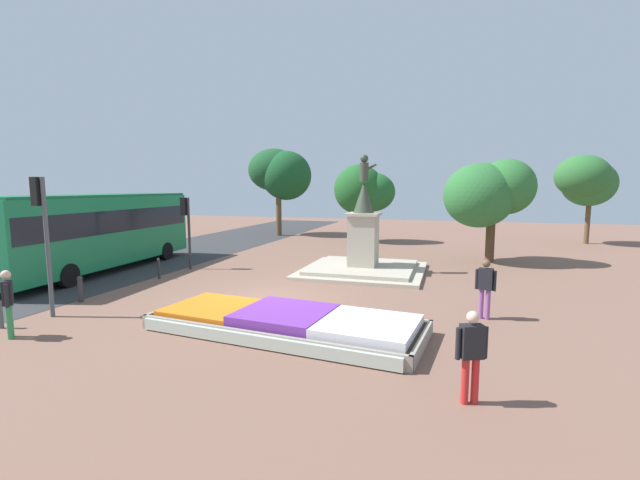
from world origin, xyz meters
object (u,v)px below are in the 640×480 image
at_px(traffic_light_mid_block, 186,219).
at_px(kerb_bollard_mid_a, 0,314).
at_px(city_bus, 96,228).
at_px(pedestrian_near_planter, 471,351).
at_px(flower_planter, 288,323).
at_px(pedestrian_crossing_plaza, 485,285).
at_px(kerb_bollard_mid_b, 80,288).
at_px(statue_monument, 363,253).
at_px(pedestrian_with_handbag, 8,299).
at_px(traffic_light_near_crossing, 43,220).
at_px(kerb_bollard_north, 159,268).

distance_m(traffic_light_mid_block, kerb_bollard_mid_a, 8.84).
relative_size(traffic_light_mid_block, kerb_bollard_mid_a, 4.33).
distance_m(traffic_light_mid_block, city_bus, 3.84).
distance_m(city_bus, pedestrian_near_planter, 17.04).
bearing_deg(city_bus, flower_planter, -24.81).
height_order(pedestrian_near_planter, pedestrian_crossing_plaza, pedestrian_crossing_plaza).
xyz_separation_m(pedestrian_crossing_plaza, kerb_bollard_mid_b, (-12.41, -1.90, -0.53)).
height_order(statue_monument, pedestrian_crossing_plaza, statue_monument).
distance_m(city_bus, pedestrian_crossing_plaza, 16.05).
distance_m(statue_monument, pedestrian_crossing_plaza, 7.22).
bearing_deg(flower_planter, pedestrian_near_planter, -29.90).
distance_m(statue_monument, city_bus, 11.74).
relative_size(statue_monument, pedestrian_crossing_plaza, 3.04).
bearing_deg(kerb_bollard_mid_b, city_bus, 128.76).
relative_size(pedestrian_with_handbag, kerb_bollard_mid_b, 1.97).
relative_size(traffic_light_near_crossing, city_bus, 0.38).
relative_size(traffic_light_near_crossing, kerb_bollard_mid_b, 4.63).
relative_size(flower_planter, statue_monument, 1.42).
bearing_deg(flower_planter, kerb_bollard_north, 148.48).
bearing_deg(pedestrian_with_handbag, traffic_light_mid_block, 96.77).
xyz_separation_m(pedestrian_with_handbag, kerb_bollard_mid_b, (-1.10, 3.17, -0.53)).
xyz_separation_m(traffic_light_near_crossing, kerb_bollard_mid_b, (-0.44, 1.51, -2.32)).
distance_m(pedestrian_with_handbag, kerb_bollard_mid_a, 1.21).
height_order(traffic_light_mid_block, pedestrian_near_planter, traffic_light_mid_block).
height_order(traffic_light_near_crossing, pedestrian_with_handbag, traffic_light_near_crossing).
bearing_deg(flower_planter, traffic_light_near_crossing, -174.14).
bearing_deg(pedestrian_with_handbag, statue_monument, 57.69).
bearing_deg(statue_monument, city_bus, -164.17).
xyz_separation_m(statue_monument, pedestrian_crossing_plaza, (4.59, -5.56, 0.11)).
bearing_deg(pedestrian_near_planter, pedestrian_crossing_plaza, 83.51).
xyz_separation_m(traffic_light_mid_block, kerb_bollard_north, (0.12, -2.20, -1.84)).
bearing_deg(statue_monument, flower_planter, -92.15).
height_order(city_bus, kerb_bollard_north, city_bus).
relative_size(city_bus, kerb_bollard_north, 12.47).
relative_size(pedestrian_with_handbag, kerb_bollard_north, 1.99).
xyz_separation_m(flower_planter, traffic_light_near_crossing, (-7.07, -0.73, 2.53)).
xyz_separation_m(flower_planter, kerb_bollard_mid_b, (-7.51, 0.78, 0.21)).
xyz_separation_m(statue_monument, traffic_light_mid_block, (-7.80, -1.52, 1.41)).
xyz_separation_m(statue_monument, city_bus, (-11.25, -3.19, 1.08)).
height_order(traffic_light_near_crossing, pedestrian_near_planter, traffic_light_near_crossing).
relative_size(statue_monument, pedestrian_with_handbag, 3.05).
bearing_deg(traffic_light_mid_block, kerb_bollard_mid_b, -90.16).
bearing_deg(kerb_bollard_mid_a, traffic_light_mid_block, 90.85).
bearing_deg(traffic_light_mid_block, pedestrian_near_planter, -37.94).
height_order(traffic_light_near_crossing, kerb_bollard_mid_b, traffic_light_near_crossing).
relative_size(traffic_light_near_crossing, pedestrian_with_handbag, 2.35).
bearing_deg(traffic_light_mid_block, kerb_bollard_mid_a, -89.15).
distance_m(traffic_light_mid_block, kerb_bollard_north, 2.87).
bearing_deg(pedestrian_with_handbag, pedestrian_near_planter, -0.53).
height_order(flower_planter, pedestrian_with_handbag, pedestrian_with_handbag).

